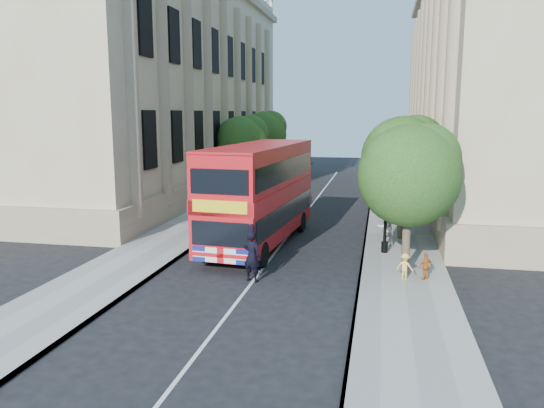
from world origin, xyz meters
The scene contains 17 objects.
ground centered at (0.00, 0.00, 0.00)m, with size 120.00×120.00×0.00m, color black.
pavement_right centered at (5.75, 10.00, 0.06)m, with size 3.50×80.00×0.12m, color gray.
pavement_left centered at (-5.75, 10.00, 0.06)m, with size 3.50×80.00×0.12m, color gray.
building_right centered at (13.80, 24.00, 9.00)m, with size 12.00×38.00×18.00m, color tan.
building_left centered at (-13.80, 24.00, 9.00)m, with size 12.00×38.00×18.00m, color tan.
tree_right_near centered at (5.84, 3.03, 4.25)m, with size 4.00×4.00×6.08m.
tree_right_mid centered at (5.84, 9.03, 4.45)m, with size 4.20×4.20×6.37m.
tree_right_far centered at (5.84, 15.03, 4.31)m, with size 4.00×4.00×6.15m.
tree_left_far centered at (-5.96, 22.03, 4.44)m, with size 4.00×4.00×6.30m.
tree_left_back centered at (-5.96, 30.03, 4.71)m, with size 4.20×4.20×6.65m.
lamp_post centered at (5.00, 6.00, 2.51)m, with size 0.32×0.32×5.16m.
double_decker_bus centered at (-1.01, 6.68, 2.68)m, with size 3.62×10.68×4.85m.
box_van centered at (-2.48, 14.62, 1.31)m, with size 2.37×4.85×2.68m.
police_constable centered at (-0.04, 1.00, 1.01)m, with size 0.73×0.48×2.01m, color black.
woman_pedestrian centered at (5.02, 7.35, 1.02)m, with size 0.88×0.68×1.80m, color beige.
child_a centered at (6.53, 2.19, 0.64)m, with size 0.61×0.25×1.04m, color #C06521.
child_b centered at (5.75, 2.02, 0.64)m, with size 0.67×0.39×1.04m, color #F8CE54.
Camera 1 is at (4.71, -18.19, 6.45)m, focal length 35.00 mm.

